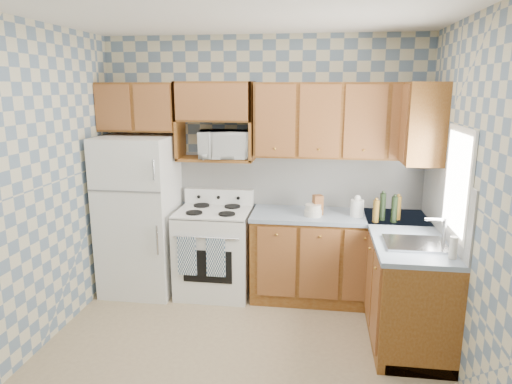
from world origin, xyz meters
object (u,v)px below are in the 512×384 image
refrigerator (140,215)px  electric_kettle (357,208)px  microwave (224,144)px  stove_body (215,252)px

refrigerator → electric_kettle: refrigerator is taller
refrigerator → microwave: microwave is taller
stove_body → microwave: 1.16m
stove_body → microwave: (0.09, 0.15, 1.14)m
refrigerator → electric_kettle: bearing=-0.2°
refrigerator → stove_body: size_ratio=1.87×
stove_body → electric_kettle: 1.56m
microwave → electric_kettle: size_ratio=3.09×
refrigerator → electric_kettle: 2.27m
electric_kettle → refrigerator: bearing=179.8°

